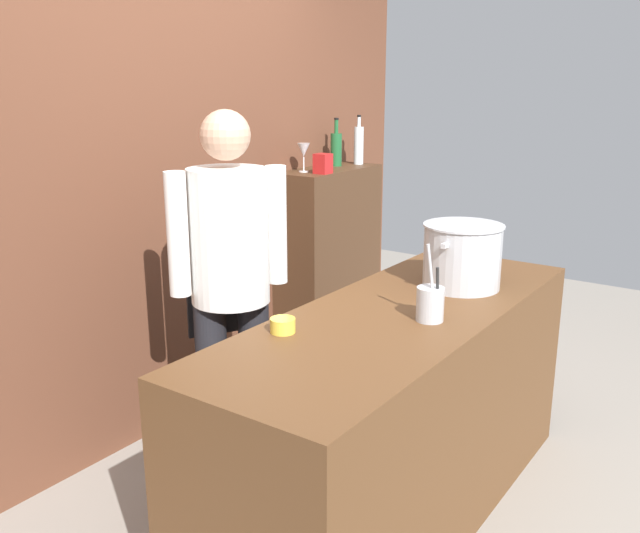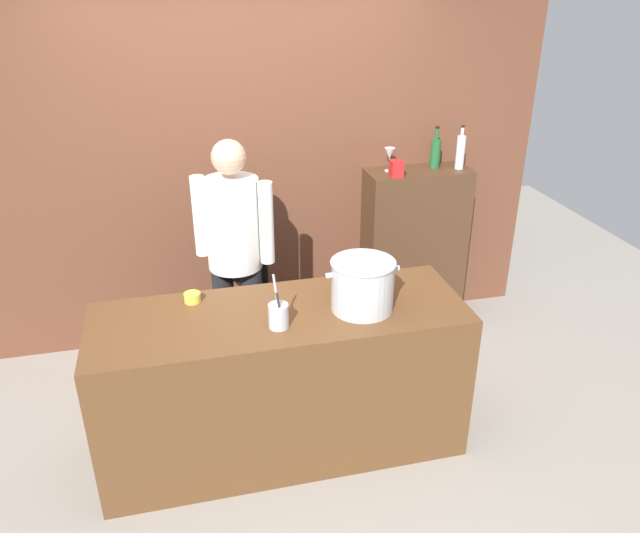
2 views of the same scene
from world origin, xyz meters
name	(u,v)px [view 1 (image 1 of 2)]	position (x,y,z in m)	size (l,w,h in m)	color
ground_plane	(393,510)	(0.00, 0.00, 0.00)	(8.00, 8.00, 0.00)	gray
brick_back_panel	(147,138)	(0.00, 1.40, 1.50)	(4.40, 0.10, 3.00)	brown
prep_counter	(396,415)	(0.00, 0.00, 0.45)	(2.02, 0.70, 0.90)	brown
bar_cabinet	(329,265)	(1.25, 1.19, 0.62)	(0.76, 0.32, 1.24)	#472D1C
chef	(230,273)	(-0.15, 0.75, 0.96)	(0.48, 0.41, 1.66)	black
stockpot_large	(462,256)	(0.44, -0.06, 1.04)	(0.40, 0.35, 0.28)	#B7BABF
utensil_crock	(430,303)	(-0.03, -0.15, 0.97)	(0.10, 0.10, 0.30)	#B7BABF
butter_jar	(283,325)	(-0.45, 0.23, 0.93)	(0.09, 0.09, 0.05)	yellow
wine_bottle_clear	(359,145)	(1.54, 1.16, 1.37)	(0.06, 0.06, 0.31)	silver
wine_bottle_green	(336,148)	(1.38, 1.23, 1.35)	(0.07, 0.07, 0.30)	#1E592D
wine_glass_tall	(304,151)	(1.03, 1.22, 1.37)	(0.08, 0.08, 0.17)	silver
spice_tin_red	(323,164)	(1.03, 1.09, 1.30)	(0.09, 0.09, 0.12)	red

